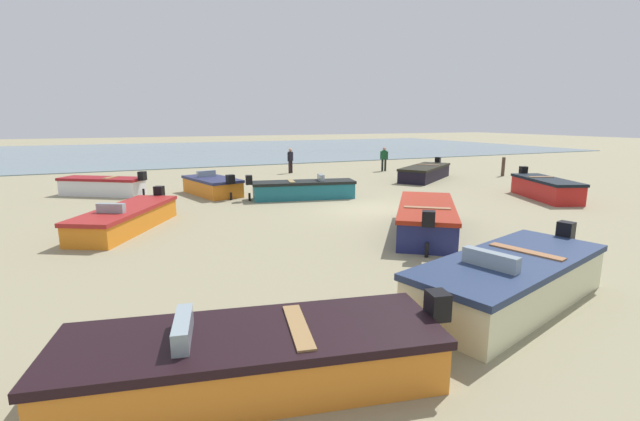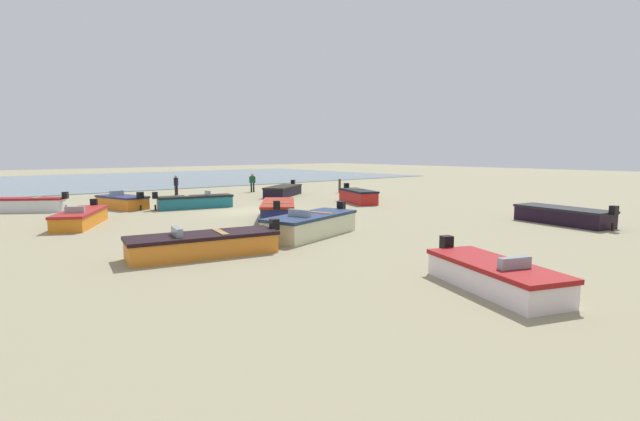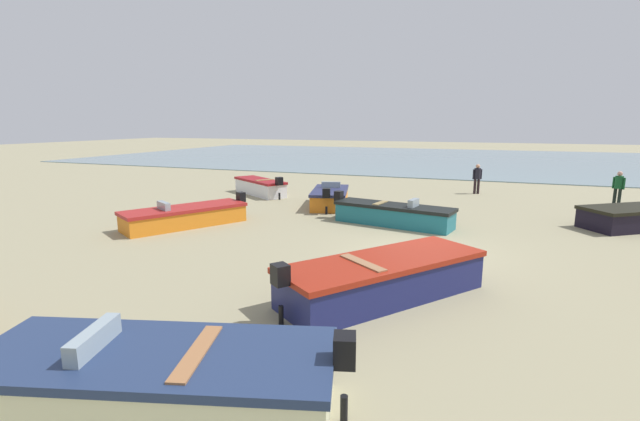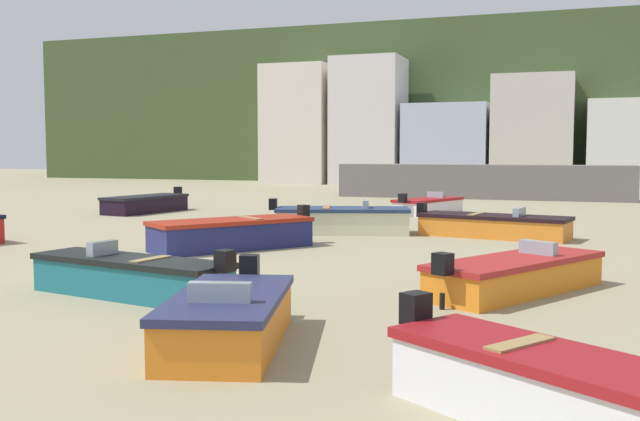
{
  "view_description": "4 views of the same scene",
  "coord_description": "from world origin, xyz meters",
  "px_view_note": "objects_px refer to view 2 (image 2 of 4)",
  "views": [
    {
      "loc": [
        8.56,
        14.59,
        3.47
      ],
      "look_at": [
        3.7,
        3.49,
        0.94
      ],
      "focal_mm": 24.56,
      "sensor_mm": 36.0,
      "label": 1
    },
    {
      "loc": [
        14.36,
        24.06,
        3.53
      ],
      "look_at": [
        0.39,
        7.38,
        0.79
      ],
      "focal_mm": 26.62,
      "sensor_mm": 36.0,
      "label": 2
    },
    {
      "loc": [
        -1.8,
        12.96,
        3.82
      ],
      "look_at": [
        3.57,
        -0.9,
        0.86
      ],
      "focal_mm": 24.81,
      "sensor_mm": 36.0,
      "label": 3
    },
    {
      "loc": [
        9.91,
        -15.72,
        2.91
      ],
      "look_at": [
        3.08,
        3.66,
        1.24
      ],
      "focal_mm": 41.17,
      "sensor_mm": 36.0,
      "label": 4
    }
  ],
  "objects_px": {
    "mooring_post_near_water": "(340,186)",
    "boat_teal_7": "(195,202)",
    "boat_orange_3": "(204,244)",
    "boat_white_9": "(29,205)",
    "boat_black_2": "(283,191)",
    "boat_orange_1": "(81,218)",
    "boat_white_6": "(494,275)",
    "boat_red_10": "(358,196)",
    "beach_walker_foreground": "(252,181)",
    "boat_black_8": "(563,216)",
    "boat_cream_4": "(311,225)",
    "beach_walker_distant": "(176,183)",
    "boat_orange_0": "(122,202)",
    "boat_navy_5": "(278,210)"
  },
  "relations": [
    {
      "from": "mooring_post_near_water",
      "to": "boat_teal_7",
      "type": "bearing_deg",
      "value": 9.52
    },
    {
      "from": "boat_orange_3",
      "to": "boat_white_9",
      "type": "relative_size",
      "value": 1.37
    },
    {
      "from": "boat_black_2",
      "to": "boat_orange_3",
      "type": "xyz_separation_m",
      "value": [
        14.57,
        15.76,
        -0.02
      ]
    },
    {
      "from": "boat_orange_3",
      "to": "boat_teal_7",
      "type": "relative_size",
      "value": 1.1
    },
    {
      "from": "boat_orange_1",
      "to": "boat_white_9",
      "type": "bearing_deg",
      "value": -53.69
    },
    {
      "from": "boat_white_6",
      "to": "boat_teal_7",
      "type": "xyz_separation_m",
      "value": [
        -1.85,
        -21.19,
        0.04
      ]
    },
    {
      "from": "boat_red_10",
      "to": "beach_walker_foreground",
      "type": "height_order",
      "value": "beach_walker_foreground"
    },
    {
      "from": "boat_black_2",
      "to": "boat_teal_7",
      "type": "relative_size",
      "value": 1.02
    },
    {
      "from": "boat_orange_1",
      "to": "boat_red_10",
      "type": "relative_size",
      "value": 1.13
    },
    {
      "from": "boat_black_8",
      "to": "boat_white_9",
      "type": "relative_size",
      "value": 1.24
    },
    {
      "from": "boat_cream_4",
      "to": "mooring_post_near_water",
      "type": "distance_m",
      "value": 20.79
    },
    {
      "from": "boat_teal_7",
      "to": "boat_black_8",
      "type": "distance_m",
      "value": 20.6
    },
    {
      "from": "boat_orange_1",
      "to": "beach_walker_foreground",
      "type": "relative_size",
      "value": 2.89
    },
    {
      "from": "boat_teal_7",
      "to": "beach_walker_distant",
      "type": "height_order",
      "value": "beach_walker_distant"
    },
    {
      "from": "boat_white_9",
      "to": "beach_walker_foreground",
      "type": "height_order",
      "value": "beach_walker_foreground"
    },
    {
      "from": "boat_orange_1",
      "to": "boat_black_2",
      "type": "distance_m",
      "value": 17.16
    },
    {
      "from": "boat_teal_7",
      "to": "boat_white_9",
      "type": "relative_size",
      "value": 1.25
    },
    {
      "from": "mooring_post_near_water",
      "to": "beach_walker_distant",
      "type": "height_order",
      "value": "beach_walker_distant"
    },
    {
      "from": "boat_orange_3",
      "to": "boat_cream_4",
      "type": "relative_size",
      "value": 1.06
    },
    {
      "from": "boat_cream_4",
      "to": "boat_white_9",
      "type": "relative_size",
      "value": 1.29
    },
    {
      "from": "boat_orange_0",
      "to": "beach_walker_distant",
      "type": "xyz_separation_m",
      "value": [
        -6.2,
        -6.4,
        0.54
      ]
    },
    {
      "from": "boat_cream_4",
      "to": "mooring_post_near_water",
      "type": "bearing_deg",
      "value": -62.33
    },
    {
      "from": "boat_orange_1",
      "to": "boat_black_2",
      "type": "bearing_deg",
      "value": -130.6
    },
    {
      "from": "boat_white_9",
      "to": "beach_walker_foreground",
      "type": "relative_size",
      "value": 2.4
    },
    {
      "from": "boat_teal_7",
      "to": "boat_red_10",
      "type": "relative_size",
      "value": 1.17
    },
    {
      "from": "boat_orange_0",
      "to": "beach_walker_distant",
      "type": "height_order",
      "value": "beach_walker_distant"
    },
    {
      "from": "boat_navy_5",
      "to": "boat_teal_7",
      "type": "xyz_separation_m",
      "value": [
        1.28,
        -7.13,
        -0.05
      ]
    },
    {
      "from": "mooring_post_near_water",
      "to": "beach_walker_distant",
      "type": "relative_size",
      "value": 0.72
    },
    {
      "from": "boat_teal_7",
      "to": "boat_cream_4",
      "type": "bearing_deg",
      "value": 8.75
    },
    {
      "from": "boat_white_6",
      "to": "boat_black_8",
      "type": "xyz_separation_m",
      "value": [
        -12.76,
        -3.72,
        0.04
      ]
    },
    {
      "from": "boat_orange_0",
      "to": "mooring_post_near_water",
      "type": "bearing_deg",
      "value": -16.19
    },
    {
      "from": "boat_orange_3",
      "to": "beach_walker_foreground",
      "type": "distance_m",
      "value": 25.14
    },
    {
      "from": "boat_orange_1",
      "to": "boat_white_6",
      "type": "height_order",
      "value": "boat_orange_1"
    },
    {
      "from": "boat_navy_5",
      "to": "boat_teal_7",
      "type": "bearing_deg",
      "value": 136.57
    },
    {
      "from": "beach_walker_foreground",
      "to": "boat_teal_7",
      "type": "bearing_deg",
      "value": 75.79
    },
    {
      "from": "boat_orange_1",
      "to": "boat_red_10",
      "type": "xyz_separation_m",
      "value": [
        -17.09,
        1.35,
        0.09
      ]
    },
    {
      "from": "boat_black_8",
      "to": "mooring_post_near_water",
      "type": "bearing_deg",
      "value": 89.78
    },
    {
      "from": "boat_black_8",
      "to": "boat_white_9",
      "type": "xyz_separation_m",
      "value": [
        19.12,
        -22.07,
        0.02
      ]
    },
    {
      "from": "boat_white_9",
      "to": "boat_cream_4",
      "type": "bearing_deg",
      "value": -122.26
    },
    {
      "from": "boat_orange_1",
      "to": "beach_walker_distant",
      "type": "height_order",
      "value": "beach_walker_distant"
    },
    {
      "from": "boat_orange_3",
      "to": "boat_black_8",
      "type": "bearing_deg",
      "value": -94.62
    },
    {
      "from": "boat_black_2",
      "to": "beach_walker_distant",
      "type": "relative_size",
      "value": 3.07
    },
    {
      "from": "boat_orange_3",
      "to": "boat_white_6",
      "type": "relative_size",
      "value": 1.23
    },
    {
      "from": "boat_orange_1",
      "to": "boat_orange_3",
      "type": "xyz_separation_m",
      "value": [
        -1.51,
        9.77,
        0.02
      ]
    },
    {
      "from": "boat_white_6",
      "to": "boat_red_10",
      "type": "bearing_deg",
      "value": -104.07
    },
    {
      "from": "boat_black_2",
      "to": "boat_orange_3",
      "type": "relative_size",
      "value": 0.93
    },
    {
      "from": "boat_navy_5",
      "to": "boat_teal_7",
      "type": "distance_m",
      "value": 7.24
    },
    {
      "from": "mooring_post_near_water",
      "to": "boat_white_9",
      "type": "bearing_deg",
      "value": -5.58
    },
    {
      "from": "boat_black_2",
      "to": "boat_cream_4",
      "type": "bearing_deg",
      "value": 112.35
    },
    {
      "from": "boat_black_8",
      "to": "beach_walker_distant",
      "type": "height_order",
      "value": "beach_walker_distant"
    }
  ]
}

